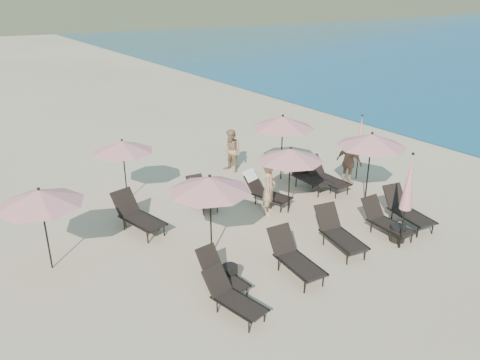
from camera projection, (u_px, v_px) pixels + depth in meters
ground at (348, 247)px, 12.84m from camera, size 800.00×800.00×0.00m
lounger_0 at (221, 273)px, 11.00m from camera, size 0.71×1.51×0.84m
lounger_1 at (232, 296)px, 10.12m from camera, size 0.89×1.62×0.88m
lounger_2 at (294, 257)px, 11.52m from camera, size 0.80×1.79×1.00m
lounger_3 at (339, 232)px, 12.67m from camera, size 0.98×1.86×1.02m
lounger_4 at (385, 220)px, 13.40m from camera, size 0.69×1.66×0.94m
lounger_5 at (406, 209)px, 13.98m from camera, size 0.98×1.86×1.02m
lounger_6 at (136, 215)px, 13.83m from camera, size 1.00×1.57×0.84m
lounger_7 at (137, 215)px, 13.62m from camera, size 1.09×1.94×1.06m
lounger_8 at (201, 194)px, 15.19m from camera, size 0.74×1.56×0.87m
lounger_9 at (264, 189)px, 15.34m from camera, size 1.07×1.76×1.03m
lounger_10 at (308, 175)px, 16.56m from camera, size 0.73×1.85×1.06m
lounger_11 at (325, 176)px, 16.47m from camera, size 0.71×1.82×1.04m
umbrella_open_0 at (210, 184)px, 11.77m from camera, size 2.13×2.13×2.29m
umbrella_open_1 at (290, 155)px, 14.12m from camera, size 2.05×2.05×2.20m
umbrella_open_2 at (372, 140)px, 14.82m from camera, size 2.25×2.25×2.42m
umbrella_open_3 at (122, 146)px, 15.00m from camera, size 2.00×2.00×2.16m
umbrella_open_4 at (283, 122)px, 16.68m from camera, size 2.29×2.29×2.47m
umbrella_open_5 at (40, 197)px, 11.17m from camera, size 2.07×2.07×2.23m
umbrella_closed_0 at (409, 183)px, 12.10m from camera, size 0.32×0.32×2.77m
umbrella_closed_1 at (360, 135)px, 16.87m from camera, size 0.29×0.29×2.46m
side_table_0 at (230, 275)px, 11.18m from camera, size 0.40×0.40×0.49m
side_table_1 at (398, 233)px, 13.11m from camera, size 0.43×0.43×0.47m
beachgoer_a at (269, 188)px, 14.52m from camera, size 0.73×0.71×1.70m
beachgoer_b at (232, 151)px, 17.93m from camera, size 0.84×0.96×1.66m
beachgoer_c at (349, 162)px, 16.66m from camera, size 0.62×1.08×1.73m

